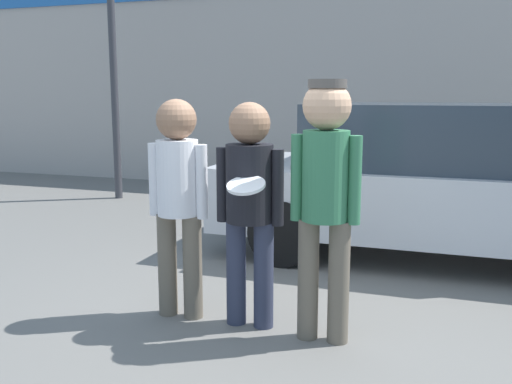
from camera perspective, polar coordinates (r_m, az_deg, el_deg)
The scene contains 6 objects.
ground_plane at distance 4.52m, azimuth 1.18°, elevation -12.92°, with size 56.00×56.00×0.00m, color #66635E.
storefront_building at distance 10.24m, azimuth 11.94°, elevation 10.67°, with size 24.00×0.22×3.77m.
person_left at distance 4.42m, azimuth -7.80°, elevation 0.16°, with size 0.49×0.32×1.71m.
person_middle_with_frisbee at distance 4.19m, azimuth -0.65°, elevation -0.34°, with size 0.52×0.56×1.69m.
person_right at distance 3.94m, azimuth 6.95°, elevation 0.64°, with size 0.49×0.33×1.84m.
parked_car_near at distance 6.34m, azimuth 16.51°, elevation 1.00°, with size 4.38×1.89×1.64m.
Camera 1 is at (1.25, -3.97, 1.76)m, focal length 40.00 mm.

